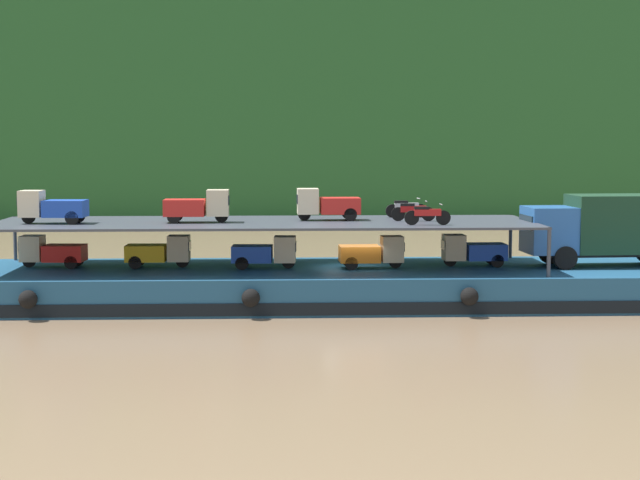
% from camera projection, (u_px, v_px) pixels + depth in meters
% --- Properties ---
extents(ground_plane, '(400.00, 400.00, 0.00)m').
position_uv_depth(ground_plane, '(353.00, 302.00, 42.98)').
color(ground_plane, '#7F664C').
extents(hillside_far_bank, '(138.01, 36.85, 36.82)m').
position_uv_depth(hillside_far_bank, '(309.00, 3.00, 100.47)').
color(hillside_far_bank, '#235628').
rests_on(hillside_far_bank, ground).
extents(cargo_barge, '(32.15, 8.14, 1.50)m').
position_uv_depth(cargo_barge, '(353.00, 285.00, 42.88)').
color(cargo_barge, navy).
rests_on(cargo_barge, ground).
extents(covered_lorry, '(7.93, 2.59, 3.10)m').
position_uv_depth(covered_lorry, '(608.00, 227.00, 43.22)').
color(covered_lorry, '#285BA3').
rests_on(covered_lorry, cargo_barge).
extents(cargo_rack, '(22.95, 6.77, 2.00)m').
position_uv_depth(cargo_rack, '(264.00, 223.00, 42.48)').
color(cargo_rack, '#383D47').
rests_on(cargo_rack, cargo_barge).
extents(mini_truck_lower_stern, '(2.80, 1.30, 1.38)m').
position_uv_depth(mini_truck_lower_stern, '(52.00, 252.00, 42.81)').
color(mini_truck_lower_stern, red).
rests_on(mini_truck_lower_stern, cargo_barge).
extents(mini_truck_lower_aft, '(2.76, 1.23, 1.38)m').
position_uv_depth(mini_truck_lower_aft, '(159.00, 251.00, 42.82)').
color(mini_truck_lower_aft, gold).
rests_on(mini_truck_lower_aft, cargo_barge).
extents(mini_truck_lower_mid, '(2.79, 1.29, 1.38)m').
position_uv_depth(mini_truck_lower_mid, '(265.00, 252.00, 42.52)').
color(mini_truck_lower_mid, '#1E47B7').
rests_on(mini_truck_lower_mid, cargo_barge).
extents(mini_truck_lower_fore, '(2.77, 1.26, 1.38)m').
position_uv_depth(mini_truck_lower_fore, '(373.00, 252.00, 42.53)').
color(mini_truck_lower_fore, orange).
rests_on(mini_truck_lower_fore, cargo_barge).
extents(mini_truck_lower_bow, '(2.76, 1.24, 1.38)m').
position_uv_depth(mini_truck_lower_bow, '(473.00, 250.00, 43.29)').
color(mini_truck_lower_bow, '#1E47B7').
rests_on(mini_truck_lower_bow, cargo_barge).
extents(mini_truck_upper_stern, '(2.79, 1.29, 1.38)m').
position_uv_depth(mini_truck_upper_stern, '(52.00, 207.00, 41.40)').
color(mini_truck_upper_stern, '#1E47B7').
rests_on(mini_truck_upper_stern, cargo_rack).
extents(mini_truck_upper_mid, '(2.74, 1.20, 1.38)m').
position_uv_depth(mini_truck_upper_mid, '(198.00, 206.00, 41.94)').
color(mini_truck_upper_mid, red).
rests_on(mini_truck_upper_mid, cargo_rack).
extents(mini_truck_upper_fore, '(2.77, 1.24, 1.38)m').
position_uv_depth(mini_truck_upper_fore, '(327.00, 204.00, 43.11)').
color(mini_truck_upper_fore, red).
rests_on(mini_truck_upper_fore, cargo_rack).
extents(motorcycle_upper_port, '(1.90, 0.55, 0.87)m').
position_uv_depth(motorcycle_upper_port, '(427.00, 215.00, 40.69)').
color(motorcycle_upper_port, black).
rests_on(motorcycle_upper_port, cargo_rack).
extents(motorcycle_upper_centre, '(1.90, 0.55, 0.87)m').
position_uv_depth(motorcycle_upper_centre, '(413.00, 211.00, 42.70)').
color(motorcycle_upper_centre, black).
rests_on(motorcycle_upper_centre, cargo_rack).
extents(motorcycle_upper_stbd, '(1.90, 0.55, 0.87)m').
position_uv_depth(motorcycle_upper_stbd, '(406.00, 208.00, 44.71)').
color(motorcycle_upper_stbd, black).
rests_on(motorcycle_upper_stbd, cargo_rack).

